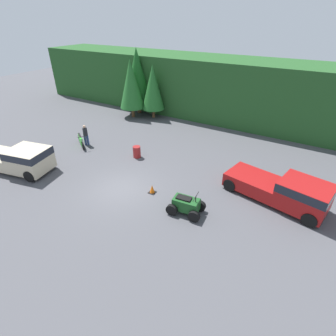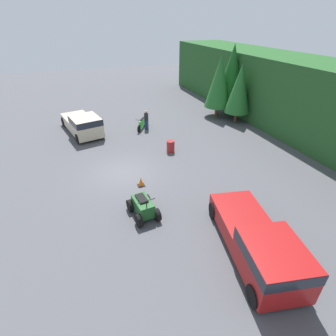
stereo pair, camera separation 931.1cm
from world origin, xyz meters
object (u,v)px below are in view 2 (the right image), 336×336
steel_barrel (171,146)px  quad_atv (143,207)px  pickup_truck_second (83,124)px  rider_person (146,119)px  pickup_truck_red (260,244)px  dirt_bike (142,124)px  traffic_cone (141,182)px

steel_barrel → quad_atv: bearing=-31.8°
steel_barrel → pickup_truck_second: bearing=-135.3°
quad_atv → rider_person: size_ratio=1.17×
pickup_truck_red → pickup_truck_second: (-16.42, -5.49, -0.00)m
pickup_truck_second → pickup_truck_red: bearing=6.1°
dirt_bike → traffic_cone: size_ratio=3.54×
quad_atv → steel_barrel: quad_atv is taller
quad_atv → rider_person: rider_person is taller
pickup_truck_red → steel_barrel: bearing=-169.7°
steel_barrel → pickup_truck_red: bearing=-1.2°
pickup_truck_red → traffic_cone: size_ratio=10.95×
pickup_truck_red → rider_person: size_ratio=3.46×
dirt_bike → pickup_truck_second: bearing=-65.0°
dirt_bike → rider_person: 0.66m
quad_atv → traffic_cone: (-2.64, 0.60, -0.25)m
pickup_truck_red → quad_atv: (-4.41, -3.63, -0.43)m
pickup_truck_red → quad_atv: 5.73m
pickup_truck_red → pickup_truck_second: same height
pickup_truck_second → rider_person: pickup_truck_second is taller
pickup_truck_red → rider_person: bearing=-167.8°
pickup_truck_red → steel_barrel: size_ratio=6.85×
dirt_bike → quad_atv: bearing=17.6°
pickup_truck_red → pickup_truck_second: bearing=-150.0°
traffic_cone → steel_barrel: 4.85m
pickup_truck_second → quad_atv: bearing=-3.6°
pickup_truck_second → traffic_cone: bearing=2.4°
dirt_bike → rider_person: size_ratio=1.12×
pickup_truck_red → steel_barrel: (-10.64, 0.23, -0.49)m
rider_person → traffic_cone: 8.96m
traffic_cone → steel_barrel: bearing=137.7°
pickup_truck_second → rider_person: (0.90, 5.30, 0.02)m
quad_atv → pickup_truck_second: bearing=-177.2°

